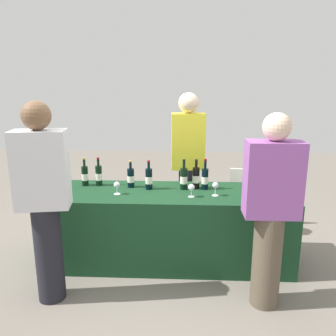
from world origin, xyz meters
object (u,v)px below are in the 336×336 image
at_px(wine_bottle_2, 131,178).
at_px(wine_bottle_6, 205,179).
at_px(wine_bottle_0, 85,176).
at_px(wine_glass_3, 257,186).
at_px(wine_glass_1, 191,188).
at_px(wine_bottle_5, 196,178).
at_px(guest_0, 44,198).
at_px(wine_bottle_3, 149,179).
at_px(wine_glass_2, 215,186).
at_px(wine_bottle_7, 258,180).
at_px(wine_glass_0, 117,186).
at_px(server_pouring, 188,160).
at_px(wine_bottle_4, 184,178).
at_px(menu_board, 249,197).
at_px(wine_bottle_1, 99,175).
at_px(guest_1, 271,207).

height_order(wine_bottle_2, wine_bottle_6, wine_bottle_6).
bearing_deg(wine_bottle_0, wine_bottle_6, -3.44).
relative_size(wine_bottle_2, wine_glass_3, 2.18).
relative_size(wine_bottle_0, wine_glass_1, 2.35).
bearing_deg(wine_bottle_5, guest_0, -146.19).
distance_m(wine_bottle_3, wine_glass_2, 0.70).
height_order(wine_bottle_7, wine_glass_1, wine_bottle_7).
bearing_deg(guest_0, wine_glass_0, 42.30).
distance_m(wine_bottle_5, wine_bottle_7, 0.65).
height_order(wine_bottle_7, server_pouring, server_pouring).
distance_m(wine_bottle_5, wine_bottle_6, 0.10).
xyz_separation_m(wine_bottle_3, wine_bottle_4, (0.36, 0.02, 0.00)).
bearing_deg(wine_bottle_0, wine_glass_0, -35.43).
relative_size(wine_bottle_4, wine_glass_1, 2.46).
height_order(wine_bottle_0, wine_glass_3, wine_bottle_0).
xyz_separation_m(wine_bottle_0, wine_glass_1, (1.14, -0.34, -0.02)).
bearing_deg(wine_bottle_3, wine_bottle_6, 2.42).
relative_size(wine_bottle_0, menu_board, 0.40).
bearing_deg(wine_bottle_1, wine_bottle_5, -2.81).
bearing_deg(wine_bottle_1, wine_bottle_0, -177.95).
relative_size(wine_bottle_1, wine_bottle_5, 0.99).
relative_size(wine_bottle_2, guest_0, 0.17).
xyz_separation_m(wine_bottle_3, wine_glass_1, (0.44, -0.24, -0.02)).
bearing_deg(wine_bottle_4, menu_board, 46.51).
bearing_deg(wine_glass_1, wine_bottle_0, 163.49).
bearing_deg(wine_glass_2, guest_1, -57.17).
bearing_deg(wine_glass_2, wine_bottle_0, 168.07).
distance_m(guest_1, menu_board, 1.81).
bearing_deg(wine_glass_2, wine_bottle_6, 112.92).
relative_size(wine_bottle_4, guest_0, 0.19).
xyz_separation_m(wine_bottle_4, server_pouring, (0.05, 0.51, 0.08)).
bearing_deg(server_pouring, wine_glass_0, 42.00).
bearing_deg(server_pouring, wine_glass_3, 131.94).
bearing_deg(wine_bottle_2, wine_glass_3, -9.37).
height_order(wine_bottle_3, server_pouring, server_pouring).
height_order(wine_bottle_5, wine_glass_1, wine_bottle_5).
relative_size(wine_bottle_6, wine_glass_2, 2.33).
bearing_deg(menu_board, wine_bottle_3, -135.16).
distance_m(wine_bottle_2, menu_board, 1.76).
xyz_separation_m(wine_glass_2, guest_0, (-1.46, -0.61, 0.06)).
relative_size(wine_glass_1, wine_glass_3, 0.98).
relative_size(wine_bottle_7, wine_glass_1, 2.21).
relative_size(wine_bottle_5, server_pouring, 0.18).
distance_m(wine_glass_3, guest_0, 1.98).
distance_m(wine_bottle_7, wine_glass_1, 0.75).
bearing_deg(wine_bottle_1, wine_bottle_7, -2.77).
xyz_separation_m(wine_bottle_6, server_pouring, (-0.18, 0.50, 0.08)).
relative_size(wine_bottle_4, wine_glass_2, 2.30).
xyz_separation_m(wine_bottle_5, guest_0, (-1.28, -0.86, 0.05)).
bearing_deg(wine_bottle_0, guest_0, -95.14).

